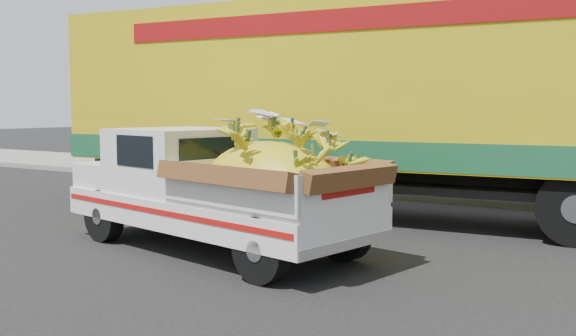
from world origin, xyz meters
The scene contains 6 objects.
ground centered at (0.00, 0.00, 0.00)m, with size 100.00×100.00×0.00m, color black.
curb centered at (0.00, 6.82, 0.07)m, with size 60.00×0.25×0.15m, color gray.
sidewalk centered at (0.00, 8.92, 0.07)m, with size 60.00×4.00×0.14m, color gray.
building_left centered at (-8.00, 14.82, 2.50)m, with size 18.00×6.00×5.00m, color gray.
pickup_truck centered at (-0.62, 0.70, 0.89)m, with size 4.97×2.57×1.66m.
semi_trailer centered at (-0.37, 4.38, 2.12)m, with size 12.04×3.71×3.80m.
Camera 1 is at (4.62, -6.00, 1.96)m, focal length 40.00 mm.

